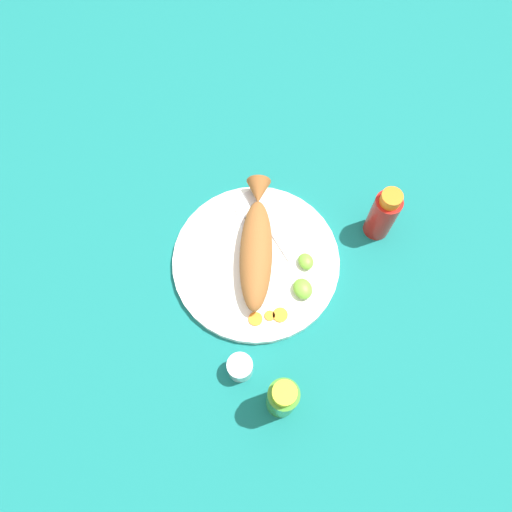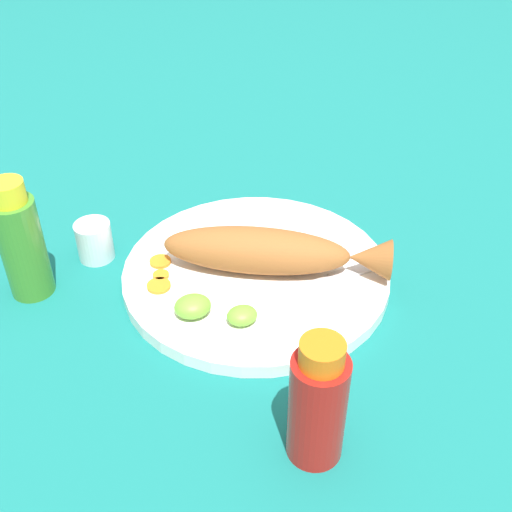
{
  "view_description": "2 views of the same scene",
  "coord_description": "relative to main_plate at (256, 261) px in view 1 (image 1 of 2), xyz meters",
  "views": [
    {
      "loc": [
        0.35,
        -0.14,
        0.97
      ],
      "look_at": [
        0.0,
        0.0,
        0.04
      ],
      "focal_mm": 35.0,
      "sensor_mm": 36.0,
      "label": 1
    },
    {
      "loc": [
        0.19,
        0.62,
        0.53
      ],
      "look_at": [
        0.0,
        0.0,
        0.04
      ],
      "focal_mm": 45.0,
      "sensor_mm": 36.0,
      "label": 2
    }
  ],
  "objects": [
    {
      "name": "salt_cup",
      "position": [
        0.19,
        -0.11,
        0.01
      ],
      "size": [
        0.05,
        0.05,
        0.05
      ],
      "color": "silver",
      "rests_on": "ground_plane"
    },
    {
      "name": "fried_fish",
      "position": [
        -0.02,
        0.01,
        0.04
      ],
      "size": [
        0.29,
        0.17,
        0.06
      ],
      "rotation": [
        0.0,
        0.0,
        -0.42
      ],
      "color": "#935628",
      "rests_on": "main_plate"
    },
    {
      "name": "fork_far",
      "position": [
        -0.07,
        0.05,
        0.01
      ],
      "size": [
        0.19,
        0.04,
        0.0
      ],
      "rotation": [
        0.0,
        0.0,
        9.56
      ],
      "color": "silver",
      "rests_on": "main_plate"
    },
    {
      "name": "carrot_slice_far",
      "position": [
        0.13,
        -0.0,
        0.01
      ],
      "size": [
        0.03,
        0.03,
        0.0
      ],
      "primitive_type": "cylinder",
      "color": "orange",
      "rests_on": "main_plate"
    },
    {
      "name": "hot_sauce_bottle_red",
      "position": [
        0.02,
        0.27,
        0.06
      ],
      "size": [
        0.05,
        0.05,
        0.14
      ],
      "color": "#B21914",
      "rests_on": "ground_plane"
    },
    {
      "name": "ground_plane",
      "position": [
        0.0,
        0.0,
        -0.01
      ],
      "size": [
        4.0,
        4.0,
        0.0
      ],
      "primitive_type": "plane",
      "color": "#146B66"
    },
    {
      "name": "fork_near",
      "position": [
        -0.09,
        0.01,
        0.01
      ],
      "size": [
        0.19,
        0.04,
        0.0
      ],
      "rotation": [
        0.0,
        0.0,
        9.3
      ],
      "color": "silver",
      "rests_on": "main_plate"
    },
    {
      "name": "carrot_slice_near",
      "position": [
        0.12,
        -0.05,
        0.01
      ],
      "size": [
        0.03,
        0.03,
        0.0
      ],
      "primitive_type": "cylinder",
      "color": "orange",
      "rests_on": "main_plate"
    },
    {
      "name": "lime_wedge_main",
      "position": [
        0.1,
        0.06,
        0.02
      ],
      "size": [
        0.04,
        0.04,
        0.02
      ],
      "primitive_type": "ellipsoid",
      "color": "#6BB233",
      "rests_on": "main_plate"
    },
    {
      "name": "hot_sauce_bottle_green",
      "position": [
        0.28,
        -0.06,
        0.07
      ],
      "size": [
        0.05,
        0.05,
        0.16
      ],
      "color": "#3D8428",
      "rests_on": "ground_plane"
    },
    {
      "name": "carrot_slice_mid",
      "position": [
        0.12,
        -0.02,
        0.01
      ],
      "size": [
        0.02,
        0.02,
        0.0
      ],
      "primitive_type": "cylinder",
      "color": "orange",
      "rests_on": "main_plate"
    },
    {
      "name": "lime_wedge_side",
      "position": [
        0.04,
        0.09,
        0.02
      ],
      "size": [
        0.04,
        0.03,
        0.02
      ],
      "primitive_type": "ellipsoid",
      "color": "#6BB233",
      "rests_on": "main_plate"
    },
    {
      "name": "main_plate",
      "position": [
        0.0,
        0.0,
        0.0
      ],
      "size": [
        0.34,
        0.34,
        0.02
      ],
      "primitive_type": "cylinder",
      "color": "white",
      "rests_on": "ground_plane"
    }
  ]
}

